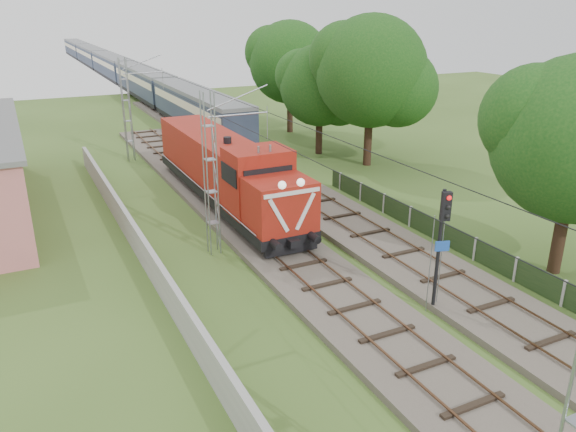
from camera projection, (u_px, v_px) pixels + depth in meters
ground at (413, 364)px, 19.33m from camera, size 140.00×140.00×0.00m
track_main at (315, 277)px, 25.15m from camera, size 4.20×70.00×0.45m
track_side at (287, 185)px, 38.15m from camera, size 4.20×80.00×0.45m
catenary at (212, 175)px, 26.78m from camera, size 3.31×70.00×8.00m
boundary_wall at (143, 251)px, 26.46m from camera, size 0.25×40.00×1.50m
fence at (516, 269)px, 24.96m from camera, size 0.12×32.00×1.20m
locomotive at (226, 169)px, 33.84m from camera, size 3.20×18.29×4.64m
coach_rake at (112, 66)px, 92.20m from camera, size 3.06×114.32×3.53m
signal_post at (442, 230)px, 21.42m from camera, size 0.55×0.44×5.17m
tree_b at (373, 73)px, 41.36m from camera, size 8.67×8.25×11.24m
tree_c at (321, 86)px, 45.28m from camera, size 6.85×6.53×8.88m
tree_d at (291, 63)px, 53.09m from camera, size 8.12×7.73×10.52m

